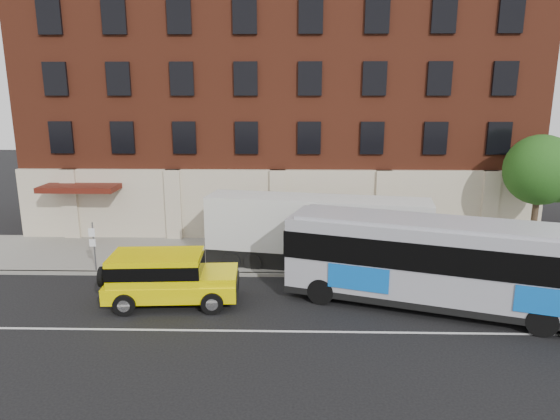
{
  "coord_description": "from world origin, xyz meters",
  "views": [
    {
      "loc": [
        0.78,
        -15.49,
        8.23
      ],
      "look_at": [
        0.28,
        5.5,
        3.3
      ],
      "focal_mm": 31.24,
      "sensor_mm": 36.0,
      "label": 1
    }
  ],
  "objects_px": {
    "street_tree": "(541,173)",
    "yellow_suv": "(166,275)",
    "shipping_container": "(317,234)",
    "city_bus": "(454,262)",
    "sign_pole": "(94,244)"
  },
  "relations": [
    {
      "from": "street_tree",
      "to": "yellow_suv",
      "type": "bearing_deg",
      "value": -159.52
    },
    {
      "from": "yellow_suv",
      "to": "shipping_container",
      "type": "height_order",
      "value": "shipping_container"
    },
    {
      "from": "yellow_suv",
      "to": "shipping_container",
      "type": "distance_m",
      "value": 7.62
    },
    {
      "from": "street_tree",
      "to": "city_bus",
      "type": "bearing_deg",
      "value": -132.78
    },
    {
      "from": "shipping_container",
      "to": "street_tree",
      "type": "bearing_deg",
      "value": 11.49
    },
    {
      "from": "sign_pole",
      "to": "city_bus",
      "type": "distance_m",
      "value": 16.02
    },
    {
      "from": "sign_pole",
      "to": "shipping_container",
      "type": "relative_size",
      "value": 0.23
    },
    {
      "from": "street_tree",
      "to": "shipping_container",
      "type": "bearing_deg",
      "value": -168.51
    },
    {
      "from": "sign_pole",
      "to": "street_tree",
      "type": "relative_size",
      "value": 0.4
    },
    {
      "from": "sign_pole",
      "to": "shipping_container",
      "type": "distance_m",
      "value": 10.56
    },
    {
      "from": "sign_pole",
      "to": "city_bus",
      "type": "xyz_separation_m",
      "value": [
        15.6,
        -3.63,
        0.52
      ]
    },
    {
      "from": "sign_pole",
      "to": "city_bus",
      "type": "height_order",
      "value": "city_bus"
    },
    {
      "from": "street_tree",
      "to": "sign_pole",
      "type": "bearing_deg",
      "value": -171.39
    },
    {
      "from": "sign_pole",
      "to": "street_tree",
      "type": "bearing_deg",
      "value": 8.61
    },
    {
      "from": "street_tree",
      "to": "yellow_suv",
      "type": "xyz_separation_m",
      "value": [
        -17.8,
        -6.65,
        -3.2
      ]
    }
  ]
}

